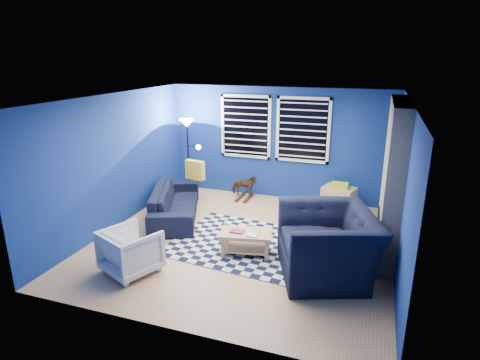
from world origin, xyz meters
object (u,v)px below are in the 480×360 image
Objects in this scene: coffee_table at (246,238)px; floor_lamp at (188,134)px; sofa at (175,202)px; rocking_horse at (244,186)px; tv at (396,150)px; cabinet at (339,199)px; armchair_bent at (131,251)px; armchair_big at (327,243)px.

floor_lamp reaches higher than coffee_table.
sofa is 3.81× the size of rocking_horse.
tv is 1.50m from cabinet.
sofa is 2.12m from coffee_table.
armchair_bent is 0.42× the size of floor_lamp.
cabinet is at bearing -88.11° from sofa.
armchair_bent is 3.66m from rocking_horse.
tv is 0.47× the size of sofa.
tv is 1.10× the size of coffee_table.
armchair_bent is at bearing -92.03° from armchair_big.
tv is at bearing -105.21° from rocking_horse.
sofa is 1.43× the size of armchair_big.
floor_lamp is (-0.25, 1.19, 1.16)m from sofa.
armchair_big is 0.83× the size of floor_lamp.
rocking_horse is at bearing 177.78° from tv.
sofa is 2.17m from armchair_bent.
rocking_horse is (-2.19, 2.70, -0.18)m from armchair_big.
sofa is at bearing -131.33° from armchair_big.
cabinet is 3.55m from floor_lamp.
armchair_big is 2.94m from armchair_bent.
coffee_table is (1.84, -1.05, -0.02)m from sofa.
coffee_table is at bearing -174.15° from rocking_horse.
rocking_horse is at bearing 12.98° from floor_lamp.
tv reaches higher than armchair_big.
rocking_horse is (0.98, 1.47, -0.01)m from sofa.
coffee_table is at bearing -141.79° from sofa.
floor_lamp reaches higher than armchair_big.
armchair_bent is 0.84× the size of coffee_table.
cabinet is at bearing -105.84° from rocking_horse.
sofa is 1.77m from rocking_horse.
floor_lamp is at bearing -159.71° from cabinet.
floor_lamp is at bearing -10.38° from sofa.
armchair_bent is at bearing -136.71° from tv.
cabinet reaches higher than coffee_table.
rocking_horse is 0.31× the size of floor_lamp.
sofa is 2.90× the size of cabinet.
sofa is 2.36× the size of coffee_table.
rocking_horse is (0.60, 3.61, -0.04)m from armchair_bent.
armchair_big is at bearing -35.29° from floor_lamp.
floor_lamp reaches higher than armchair_bent.
tv is 1.78× the size of rocking_horse.
armchair_bent reaches higher than rocking_horse.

